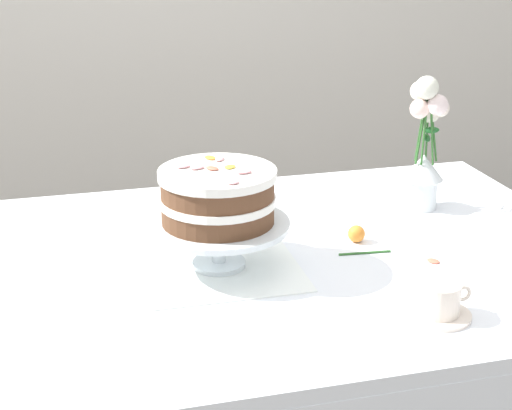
{
  "coord_description": "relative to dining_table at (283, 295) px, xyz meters",
  "views": [
    {
      "loc": [
        -0.45,
        -1.49,
        1.43
      ],
      "look_at": [
        -0.06,
        -0.01,
        0.86
      ],
      "focal_mm": 56.02,
      "sensor_mm": 36.0,
      "label": 1
    }
  ],
  "objects": [
    {
      "name": "flower_vase",
      "position": [
        0.41,
        0.2,
        0.24
      ],
      "size": [
        0.11,
        0.1,
        0.33
      ],
      "color": "silver",
      "rests_on": "dining_table"
    },
    {
      "name": "fallen_rose",
      "position": [
        0.18,
        0.04,
        0.11
      ],
      "size": [
        0.11,
        0.09,
        0.04
      ],
      "color": "#2D6028",
      "rests_on": "dining_table"
    },
    {
      "name": "cake_stand",
      "position": [
        -0.14,
        -0.01,
        0.17
      ],
      "size": [
        0.29,
        0.29,
        0.1
      ],
      "color": "silver",
      "rests_on": "linen_napkin"
    },
    {
      "name": "layer_cake",
      "position": [
        -0.14,
        -0.01,
        0.24
      ],
      "size": [
        0.24,
        0.24,
        0.12
      ],
      "color": "brown",
      "rests_on": "cake_stand"
    },
    {
      "name": "loose_petal_0",
      "position": [
        0.3,
        -0.1,
        0.09
      ],
      "size": [
        0.03,
        0.04,
        0.0
      ],
      "primitive_type": "ellipsoid",
      "rotation": [
        0.0,
        0.0,
        5.12
      ],
      "color": "#E56B51",
      "rests_on": "dining_table"
    },
    {
      "name": "dining_table",
      "position": [
        0.0,
        0.0,
        0.0
      ],
      "size": [
        1.4,
        1.0,
        0.74
      ],
      "color": "white",
      "rests_on": "ground"
    },
    {
      "name": "linen_napkin",
      "position": [
        -0.14,
        -0.01,
        0.09
      ],
      "size": [
        0.32,
        0.32,
        0.0
      ],
      "primitive_type": "cube",
      "rotation": [
        0.0,
        0.0,
        -0.01
      ],
      "color": "white",
      "rests_on": "dining_table"
    },
    {
      "name": "teacup",
      "position": [
        0.2,
        -0.32,
        0.12
      ],
      "size": [
        0.13,
        0.12,
        0.07
      ],
      "color": "silver",
      "rests_on": "dining_table"
    }
  ]
}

